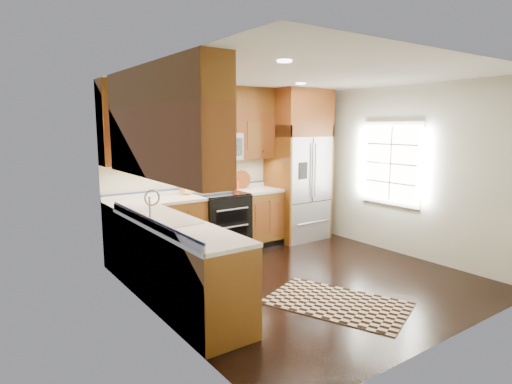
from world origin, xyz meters
TOP-DOWN VIEW (x-y plane):
  - ground at (0.00, 0.00)m, footprint 4.00×4.00m
  - wall_back at (0.00, 2.00)m, footprint 4.00×0.02m
  - wall_left at (-2.00, 0.00)m, footprint 0.02×4.00m
  - wall_right at (2.00, 0.00)m, footprint 0.02×4.00m
  - window at (1.98, 0.20)m, footprint 0.04×1.10m
  - base_cabinets at (-1.23, 0.90)m, footprint 2.85×3.00m
  - countertop at (-1.09, 1.01)m, footprint 2.86×3.01m
  - upper_cabinets at (-1.15, 1.09)m, footprint 2.85×3.00m
  - range at (-0.25, 1.67)m, footprint 0.76×0.67m
  - microwave at (-0.25, 1.80)m, footprint 0.76×0.40m
  - refrigerator at (1.30, 1.63)m, footprint 0.98×0.75m
  - sink_faucet at (-1.73, 0.23)m, footprint 0.54×0.44m
  - rug at (-0.22, -0.82)m, footprint 1.44×1.77m
  - knife_block at (-0.74, 1.92)m, footprint 0.13×0.17m
  - utensil_crock at (0.19, 1.92)m, footprint 0.13×0.13m
  - cutting_board at (0.32, 1.94)m, footprint 0.37×0.37m

SIDE VIEW (x-z plane):
  - ground at x=0.00m, z-range 0.00..0.00m
  - rug at x=-0.22m, z-range 0.00..0.01m
  - base_cabinets at x=-1.23m, z-range 0.00..0.90m
  - range at x=-0.25m, z-range 0.00..0.94m
  - countertop at x=-1.09m, z-range 0.90..0.94m
  - cutting_board at x=0.32m, z-range 0.94..0.96m
  - sink_faucet at x=-1.73m, z-range 0.81..1.18m
  - utensil_crock at x=0.19m, z-range 0.89..1.19m
  - knife_block at x=-0.74m, z-range 0.91..1.22m
  - wall_back at x=0.00m, z-range 0.00..2.60m
  - wall_left at x=-2.00m, z-range 0.00..2.60m
  - wall_right at x=2.00m, z-range 0.00..2.60m
  - refrigerator at x=1.30m, z-range 0.00..2.60m
  - window at x=1.98m, z-range 0.75..2.05m
  - microwave at x=-0.25m, z-range 1.45..1.87m
  - upper_cabinets at x=-1.15m, z-range 1.45..2.60m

